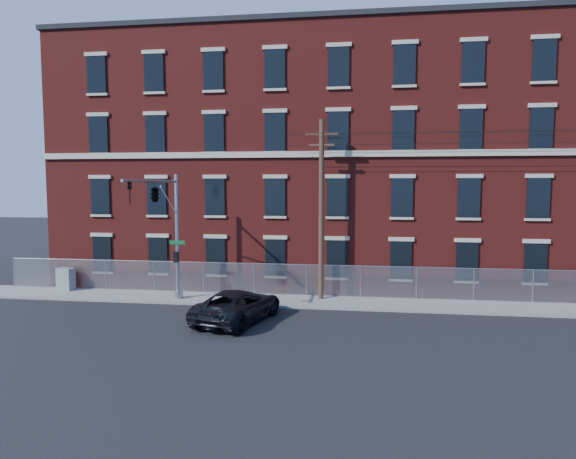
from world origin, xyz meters
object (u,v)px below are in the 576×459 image
Objects in this scene: traffic_signal_mast at (160,207)px; utility_pole_near at (321,206)px; utility_cabinet at (66,279)px; pickup_truck at (238,305)px.

traffic_signal_mast is 0.70× the size of utility_pole_near.
traffic_signal_mast is 8.70m from utility_pole_near.
utility_pole_near is (8.00, 3.42, -0.05)m from traffic_signal_mast.
traffic_signal_mast is at bearing -10.25° from utility_cabinet.
traffic_signal_mast is 1.26× the size of pickup_truck.
pickup_truck is at bearing -126.13° from utility_pole_near.
traffic_signal_mast reaches higher than utility_cabinet.
utility_cabinet is (-12.04, 5.08, 0.02)m from pickup_truck.
traffic_signal_mast reaches higher than pickup_truck.
utility_pole_near is at bearing 14.24° from utility_cabinet.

